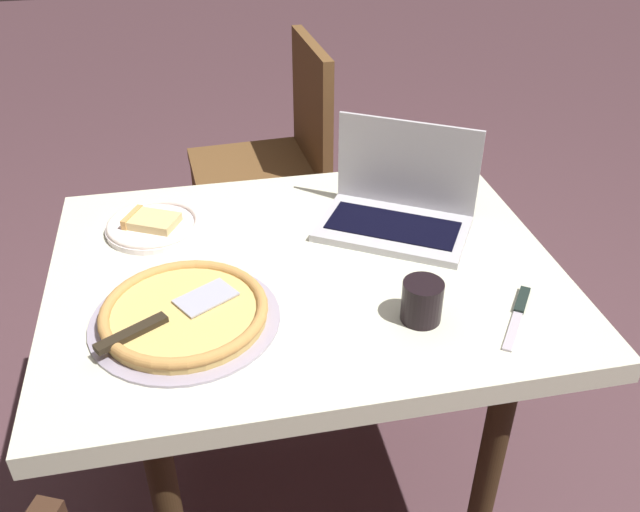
# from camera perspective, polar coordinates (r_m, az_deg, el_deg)

# --- Properties ---
(ground_plane) EXTENTS (12.00, 12.00, 0.00)m
(ground_plane) POSITION_cam_1_polar(r_m,az_deg,el_deg) (1.98, -1.00, -18.77)
(ground_plane) COLOR #51353B
(dining_table) EXTENTS (1.08, 0.84, 0.74)m
(dining_table) POSITION_cam_1_polar(r_m,az_deg,el_deg) (1.51, -1.25, -3.35)
(dining_table) COLOR beige
(dining_table) RESTS_ON ground_plane
(laptop) EXTENTS (0.40, 0.36, 0.23)m
(laptop) POSITION_cam_1_polar(r_m,az_deg,el_deg) (1.59, 6.60, 4.24)
(laptop) COLOR #B6B4B9
(laptop) RESTS_ON dining_table
(pizza_plate) EXTENTS (0.22, 0.22, 0.04)m
(pizza_plate) POSITION_cam_1_polar(r_m,az_deg,el_deg) (1.63, -13.92, 2.57)
(pizza_plate) COLOR white
(pizza_plate) RESTS_ON dining_table
(pizza_tray) EXTENTS (0.37, 0.37, 0.04)m
(pizza_tray) POSITION_cam_1_polar(r_m,az_deg,el_deg) (1.33, -11.39, -4.75)
(pizza_tray) COLOR #9E95A8
(pizza_tray) RESTS_ON dining_table
(table_knife) EXTENTS (0.13, 0.18, 0.01)m
(table_knife) POSITION_cam_1_polar(r_m,az_deg,el_deg) (1.38, 16.43, -4.51)
(table_knife) COLOR #BAB1BC
(table_knife) RESTS_ON dining_table
(drink_cup) EXTENTS (0.08, 0.08, 0.08)m
(drink_cup) POSITION_cam_1_polar(r_m,az_deg,el_deg) (1.31, 8.61, -3.76)
(drink_cup) COLOR black
(drink_cup) RESTS_ON dining_table
(chair_far) EXTENTS (0.48, 0.48, 0.92)m
(chair_far) POSITION_cam_1_polar(r_m,az_deg,el_deg) (2.45, -3.55, 8.63)
(chair_far) COLOR brown
(chair_far) RESTS_ON ground_plane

